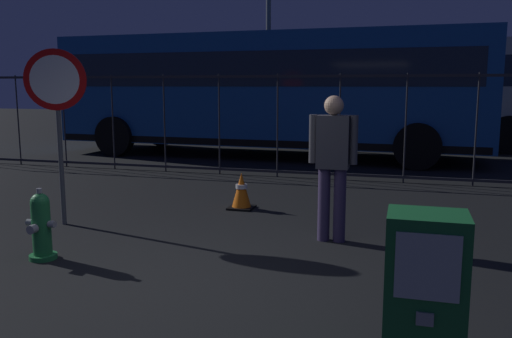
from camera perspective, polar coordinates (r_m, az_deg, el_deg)
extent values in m
plane|color=black|center=(4.91, -7.39, -12.42)|extent=(60.00, 60.00, 0.00)
cylinder|color=#1E7238|center=(6.02, -21.78, -8.68)|extent=(0.28, 0.28, 0.05)
cylinder|color=#1E7238|center=(5.94, -21.95, -5.92)|extent=(0.19, 0.19, 0.55)
sphere|color=#1E7238|center=(5.88, -22.11, -3.32)|extent=(0.19, 0.19, 0.19)
cylinder|color=gray|center=(5.86, -22.18, -2.18)|extent=(0.06, 0.06, 0.05)
cylinder|color=gray|center=(5.83, -22.78, -5.96)|extent=(0.09, 0.08, 0.09)
cylinder|color=gray|center=(6.01, -22.97, -5.28)|extent=(0.07, 0.07, 0.07)
cylinder|color=gray|center=(5.85, -20.97, -5.53)|extent=(0.07, 0.07, 0.07)
cube|color=#19602D|center=(3.51, 17.61, -11.69)|extent=(0.48, 0.40, 0.90)
cube|color=#B2B7BF|center=(3.26, 17.86, -9.98)|extent=(0.36, 0.01, 0.40)
cube|color=gray|center=(3.37, 17.59, -15.06)|extent=(0.10, 0.02, 0.08)
cylinder|color=#4C4F54|center=(7.20, -20.25, 2.96)|extent=(0.06, 0.06, 2.20)
cylinder|color=red|center=(7.15, -20.67, 8.93)|extent=(0.71, 0.31, 0.76)
cylinder|color=white|center=(7.14, -20.73, 8.92)|extent=(0.56, 0.23, 0.60)
cylinder|color=#382D51|center=(6.20, 7.27, -3.77)|extent=(0.14, 0.14, 0.85)
cylinder|color=#382D51|center=(6.18, 8.93, -3.86)|extent=(0.14, 0.14, 0.85)
cube|color=#3F3F47|center=(6.07, 8.25, 2.87)|extent=(0.36, 0.20, 0.60)
sphere|color=tan|center=(6.04, 8.33, 6.74)|extent=(0.22, 0.22, 0.22)
cylinder|color=#3F3F47|center=(6.10, 6.11, 3.23)|extent=(0.09, 0.09, 0.55)
cylinder|color=#3F3F47|center=(6.04, 10.42, 3.08)|extent=(0.09, 0.09, 0.55)
cube|color=black|center=(7.81, -1.55, -4.13)|extent=(0.36, 0.36, 0.03)
cone|color=orange|center=(7.75, -1.56, -2.22)|extent=(0.28, 0.28, 0.50)
cylinder|color=white|center=(7.74, -1.56, -1.86)|extent=(0.17, 0.17, 0.06)
cube|color=#2D2D33|center=(10.24, 5.66, 9.85)|extent=(18.00, 0.04, 0.05)
cube|color=#2D2D33|center=(10.38, 5.50, -0.41)|extent=(18.00, 0.04, 0.05)
cylinder|color=#2D2D33|center=(13.16, -24.08, 4.78)|extent=(0.03, 0.03, 2.00)
cylinder|color=#2D2D33|center=(12.43, -19.82, 4.82)|extent=(0.03, 0.03, 2.00)
cylinder|color=#2D2D33|center=(11.77, -15.04, 4.84)|extent=(0.03, 0.03, 2.00)
cylinder|color=#2D2D33|center=(11.20, -9.75, 4.83)|extent=(0.03, 0.03, 2.00)
cylinder|color=#2D2D33|center=(10.74, -3.95, 4.76)|extent=(0.03, 0.03, 2.00)
cylinder|color=#2D2D33|center=(10.40, 2.31, 4.64)|extent=(0.03, 0.03, 2.00)
cylinder|color=#2D2D33|center=(10.18, 8.91, 4.44)|extent=(0.03, 0.03, 2.00)
cylinder|color=#2D2D33|center=(10.11, 15.69, 4.19)|extent=(0.03, 0.03, 2.00)
cylinder|color=#2D2D33|center=(10.17, 22.47, 3.87)|extent=(0.03, 0.03, 2.00)
cube|color=#19519E|center=(13.51, 1.30, 8.50)|extent=(10.58, 2.86, 2.65)
cube|color=#1E2838|center=(13.52, 1.30, 10.53)|extent=(9.95, 2.86, 0.80)
cube|color=black|center=(13.58, 1.28, 3.33)|extent=(10.37, 2.86, 0.16)
cylinder|color=black|center=(11.77, 16.88, 2.32)|extent=(1.01, 0.31, 1.00)
cylinder|color=black|center=(14.26, 17.09, 3.41)|extent=(1.01, 0.31, 1.00)
cylinder|color=black|center=(13.98, -14.86, 3.40)|extent=(1.01, 0.31, 1.00)
cylinder|color=black|center=(16.13, -10.07, 4.26)|extent=(1.01, 0.31, 1.00)
cube|color=beige|center=(16.74, 12.63, 8.38)|extent=(10.70, 3.57, 2.65)
cube|color=#1E2838|center=(16.74, 12.68, 10.01)|extent=(10.08, 3.52, 0.80)
cube|color=black|center=(16.79, 12.48, 4.20)|extent=(10.49, 3.55, 0.16)
cylinder|color=black|center=(15.35, 25.38, 3.31)|extent=(1.02, 0.38, 1.00)
cylinder|color=black|center=(17.84, 24.91, 4.01)|extent=(1.02, 0.38, 1.00)
cylinder|color=black|center=(16.60, -0.89, 4.53)|extent=(1.02, 0.38, 1.00)
cylinder|color=black|center=(18.92, 2.04, 5.07)|extent=(1.02, 0.38, 1.00)
cylinder|color=#4C4F54|center=(15.56, 1.34, 15.43)|extent=(0.14, 0.14, 7.07)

